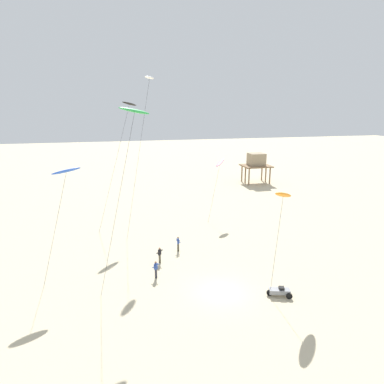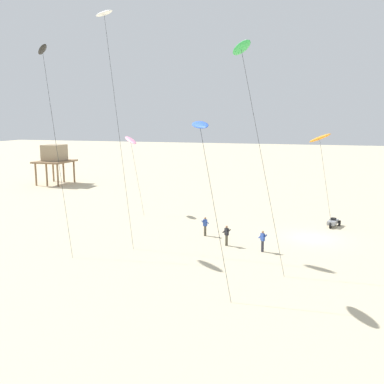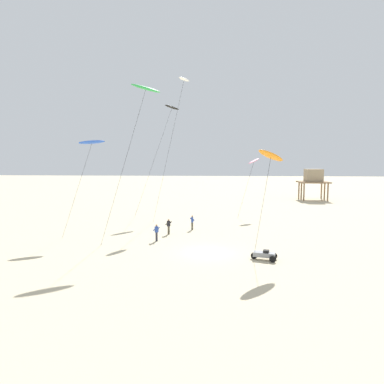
{
  "view_description": "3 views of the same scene",
  "coord_description": "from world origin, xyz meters",
  "px_view_note": "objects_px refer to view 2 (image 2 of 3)",
  "views": [
    {
      "loc": [
        -8.56,
        -24.82,
        15.51
      ],
      "look_at": [
        0.35,
        11.94,
        5.85
      ],
      "focal_mm": 31.84,
      "sensor_mm": 36.0,
      "label": 1
    },
    {
      "loc": [
        -37.37,
        0.05,
        10.3
      ],
      "look_at": [
        -2.2,
        10.22,
        3.9
      ],
      "focal_mm": 40.3,
      "sensor_mm": 36.0,
      "label": 2
    },
    {
      "loc": [
        0.41,
        -27.84,
        8.04
      ],
      "look_at": [
        -1.78,
        6.9,
        4.57
      ],
      "focal_mm": 30.88,
      "sensor_mm": 36.0,
      "label": 3
    }
  ],
  "objects_px": {
    "kite_flyer_nearest": "(263,241)",
    "kite_flyer_furthest": "(205,226)",
    "kite_pink": "(131,141)",
    "kite_flyer_middle": "(227,235)",
    "kite_orange": "(320,138)",
    "kite_white": "(105,17)",
    "beach_buggy": "(333,222)",
    "kite_black": "(43,53)",
    "stilt_house": "(54,156)",
    "kite_green": "(242,49)",
    "kite_blue": "(200,126)"
  },
  "relations": [
    {
      "from": "kite_black",
      "to": "kite_flyer_furthest",
      "type": "height_order",
      "value": "kite_black"
    },
    {
      "from": "kite_black",
      "to": "kite_flyer_nearest",
      "type": "height_order",
      "value": "kite_black"
    },
    {
      "from": "kite_green",
      "to": "kite_pink",
      "type": "bearing_deg",
      "value": 48.57
    },
    {
      "from": "kite_black",
      "to": "beach_buggy",
      "type": "relative_size",
      "value": 7.56
    },
    {
      "from": "kite_blue",
      "to": "kite_white",
      "type": "bearing_deg",
      "value": 49.9
    },
    {
      "from": "kite_flyer_nearest",
      "to": "kite_flyer_middle",
      "type": "xyz_separation_m",
      "value": [
        0.79,
        2.99,
        0.0
      ]
    },
    {
      "from": "kite_flyer_nearest",
      "to": "kite_orange",
      "type": "bearing_deg",
      "value": -20.9
    },
    {
      "from": "kite_black",
      "to": "kite_pink",
      "type": "bearing_deg",
      "value": -10.22
    },
    {
      "from": "kite_flyer_nearest",
      "to": "kite_flyer_furthest",
      "type": "bearing_deg",
      "value": 59.49
    },
    {
      "from": "kite_orange",
      "to": "kite_flyer_middle",
      "type": "xyz_separation_m",
      "value": [
        -9.46,
        6.91,
        -7.41
      ]
    },
    {
      "from": "kite_black",
      "to": "kite_orange",
      "type": "bearing_deg",
      "value": -63.51
    },
    {
      "from": "kite_green",
      "to": "kite_blue",
      "type": "bearing_deg",
      "value": 167.71
    },
    {
      "from": "kite_green",
      "to": "stilt_house",
      "type": "height_order",
      "value": "kite_green"
    },
    {
      "from": "kite_orange",
      "to": "kite_pink",
      "type": "bearing_deg",
      "value": 86.98
    },
    {
      "from": "kite_pink",
      "to": "kite_blue",
      "type": "distance_m",
      "value": 22.77
    },
    {
      "from": "kite_pink",
      "to": "kite_black",
      "type": "xyz_separation_m",
      "value": [
        -12.01,
        2.17,
        7.7
      ]
    },
    {
      "from": "kite_pink",
      "to": "kite_flyer_middle",
      "type": "relative_size",
      "value": 4.99
    },
    {
      "from": "kite_flyer_nearest",
      "to": "kite_flyer_furthest",
      "type": "distance_m",
      "value": 6.26
    },
    {
      "from": "kite_orange",
      "to": "kite_blue",
      "type": "xyz_separation_m",
      "value": [
        -17.62,
        6.95,
        1.47
      ]
    },
    {
      "from": "kite_white",
      "to": "beach_buggy",
      "type": "bearing_deg",
      "value": -66.84
    },
    {
      "from": "kite_flyer_middle",
      "to": "kite_flyer_furthest",
      "type": "xyz_separation_m",
      "value": [
        2.38,
        2.4,
        0.0
      ]
    },
    {
      "from": "kite_white",
      "to": "beach_buggy",
      "type": "height_order",
      "value": "kite_white"
    },
    {
      "from": "kite_white",
      "to": "beach_buggy",
      "type": "relative_size",
      "value": 8.86
    },
    {
      "from": "kite_green",
      "to": "kite_flyer_middle",
      "type": "xyz_separation_m",
      "value": [
        2.04,
        1.29,
        -14.07
      ]
    },
    {
      "from": "kite_white",
      "to": "kite_black",
      "type": "distance_m",
      "value": 5.84
    },
    {
      "from": "kite_green",
      "to": "beach_buggy",
      "type": "distance_m",
      "value": 19.56
    },
    {
      "from": "kite_orange",
      "to": "kite_flyer_furthest",
      "type": "height_order",
      "value": "kite_orange"
    },
    {
      "from": "kite_pink",
      "to": "kite_flyer_nearest",
      "type": "xyz_separation_m",
      "value": [
        -11.3,
        -15.92,
        -6.85
      ]
    },
    {
      "from": "kite_green",
      "to": "kite_flyer_nearest",
      "type": "xyz_separation_m",
      "value": [
        1.25,
        -1.71,
        -14.07
      ]
    },
    {
      "from": "kite_orange",
      "to": "kite_flyer_nearest",
      "type": "bearing_deg",
      "value": 159.1
    },
    {
      "from": "kite_green",
      "to": "kite_orange",
      "type": "relative_size",
      "value": 1.73
    },
    {
      "from": "stilt_house",
      "to": "kite_flyer_nearest",
      "type": "bearing_deg",
      "value": -125.92
    },
    {
      "from": "kite_black",
      "to": "stilt_house",
      "type": "height_order",
      "value": "kite_black"
    },
    {
      "from": "kite_green",
      "to": "kite_flyer_middle",
      "type": "height_order",
      "value": "kite_green"
    },
    {
      "from": "kite_white",
      "to": "kite_flyer_furthest",
      "type": "bearing_deg",
      "value": -78.52
    },
    {
      "from": "kite_green",
      "to": "kite_black",
      "type": "bearing_deg",
      "value": 88.13
    },
    {
      "from": "kite_flyer_nearest",
      "to": "kite_green",
      "type": "bearing_deg",
      "value": 126.2
    },
    {
      "from": "kite_pink",
      "to": "kite_green",
      "type": "bearing_deg",
      "value": -131.43
    },
    {
      "from": "kite_black",
      "to": "kite_flyer_middle",
      "type": "bearing_deg",
      "value": -84.3
    },
    {
      "from": "kite_green",
      "to": "stilt_house",
      "type": "bearing_deg",
      "value": 51.38
    },
    {
      "from": "kite_flyer_nearest",
      "to": "kite_flyer_middle",
      "type": "distance_m",
      "value": 3.09
    },
    {
      "from": "kite_black",
      "to": "kite_flyer_nearest",
      "type": "distance_m",
      "value": 23.22
    },
    {
      "from": "kite_white",
      "to": "beach_buggy",
      "type": "distance_m",
      "value": 27.47
    },
    {
      "from": "kite_white",
      "to": "kite_orange",
      "type": "distance_m",
      "value": 22.02
    },
    {
      "from": "kite_flyer_nearest",
      "to": "beach_buggy",
      "type": "height_order",
      "value": "kite_flyer_nearest"
    },
    {
      "from": "kite_blue",
      "to": "kite_flyer_furthest",
      "type": "height_order",
      "value": "kite_blue"
    },
    {
      "from": "kite_orange",
      "to": "kite_black",
      "type": "relative_size",
      "value": 0.56
    },
    {
      "from": "kite_green",
      "to": "kite_flyer_furthest",
      "type": "bearing_deg",
      "value": 39.79
    },
    {
      "from": "kite_green",
      "to": "kite_orange",
      "type": "xyz_separation_m",
      "value": [
        11.5,
        -5.62,
        -6.67
      ]
    },
    {
      "from": "kite_pink",
      "to": "kite_flyer_middle",
      "type": "height_order",
      "value": "kite_pink"
    }
  ]
}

